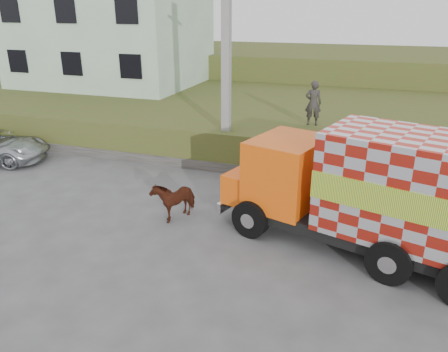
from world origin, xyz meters
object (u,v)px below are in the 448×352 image
(cow, at_px, (174,198))
(cargo_truck, at_px, (376,192))
(utility_pole, at_px, (226,61))
(pedestrian, at_px, (313,103))

(cow, bearing_deg, cargo_truck, 19.71)
(cargo_truck, bearing_deg, utility_pole, 155.69)
(utility_pole, distance_m, pedestrian, 3.90)
(utility_pole, xyz_separation_m, pedestrian, (2.95, 1.90, -1.70))
(cargo_truck, xyz_separation_m, cow, (-5.57, 0.23, -1.07))
(utility_pole, xyz_separation_m, cow, (-0.11, -4.53, -3.49))
(utility_pole, relative_size, cargo_truck, 1.06)
(utility_pole, xyz_separation_m, cargo_truck, (5.46, -4.75, -2.42))
(utility_pole, bearing_deg, cow, -91.35)
(cow, relative_size, pedestrian, 0.80)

